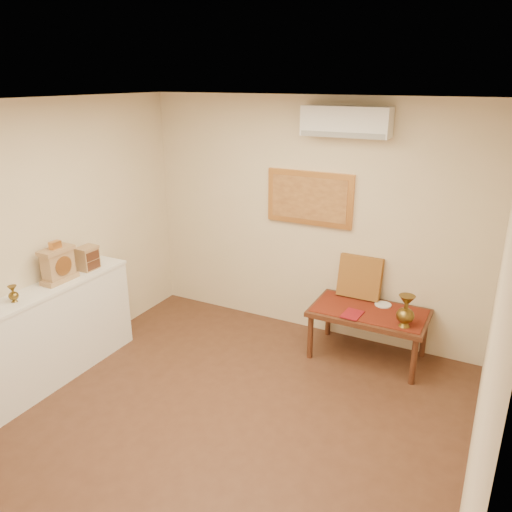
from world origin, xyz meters
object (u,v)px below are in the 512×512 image
Objects in this scene: wooden_chest at (88,258)px; low_table at (369,316)px; mantel_clock at (58,264)px; display_ledge at (46,337)px; brass_urn_tall at (406,308)px.

wooden_chest is 0.20× the size of low_table.
mantel_clock is 1.68× the size of wooden_chest.
mantel_clock is at bearing 89.88° from display_ledge.
wooden_chest is (0.01, 0.63, 0.61)m from display_ledge.
display_ledge is (-3.07, -1.69, -0.27)m from brass_urn_tall.
wooden_chest is at bearing 89.03° from display_ledge.
display_ledge reaches higher than low_table.
brass_urn_tall is 3.26m from wooden_chest.
mantel_clock is (0.00, 0.26, 0.66)m from display_ledge.
display_ledge is 4.93× the size of mantel_clock.
low_table is at bearing 31.18° from mantel_clock.
display_ledge is at bearing -90.97° from wooden_chest.
wooden_chest is at bearing 88.44° from mantel_clock.
low_table is at bearing 35.10° from display_ledge.
brass_urn_tall is 1.64× the size of wooden_chest.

